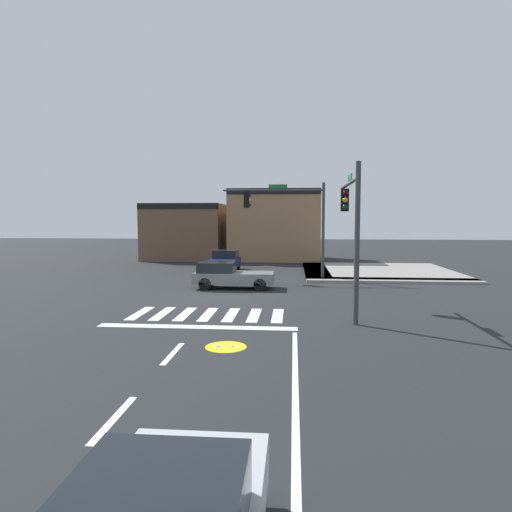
{
  "coord_description": "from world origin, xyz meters",
  "views": [
    {
      "loc": [
        3.24,
        -21.15,
        3.63
      ],
      "look_at": [
        1.35,
        1.34,
        1.77
      ],
      "focal_mm": 31.45,
      "sensor_mm": 36.0,
      "label": 1
    }
  ],
  "objects_px": {
    "traffic_signal_southeast": "(351,215)",
    "car_gray": "(230,275)",
    "traffic_signal_northeast": "(288,212)",
    "car_navy": "(224,261)"
  },
  "relations": [
    {
      "from": "traffic_signal_southeast",
      "to": "car_gray",
      "type": "xyz_separation_m",
      "value": [
        -5.47,
        5.88,
        -3.1
      ]
    },
    {
      "from": "traffic_signal_northeast",
      "to": "car_navy",
      "type": "xyz_separation_m",
      "value": [
        -4.42,
        3.67,
        -3.33
      ]
    },
    {
      "from": "traffic_signal_southeast",
      "to": "car_navy",
      "type": "distance_m",
      "value": 15.38
    },
    {
      "from": "traffic_signal_southeast",
      "to": "car_navy",
      "type": "relative_size",
      "value": 1.24
    },
    {
      "from": "traffic_signal_northeast",
      "to": "traffic_signal_southeast",
      "type": "bearing_deg",
      "value": 104.52
    },
    {
      "from": "traffic_signal_northeast",
      "to": "car_navy",
      "type": "relative_size",
      "value": 1.35
    },
    {
      "from": "traffic_signal_northeast",
      "to": "car_gray",
      "type": "xyz_separation_m",
      "value": [
        -2.96,
        -3.83,
        -3.36
      ]
    },
    {
      "from": "car_gray",
      "to": "car_navy",
      "type": "bearing_deg",
      "value": 101.08
    },
    {
      "from": "traffic_signal_southeast",
      "to": "traffic_signal_northeast",
      "type": "bearing_deg",
      "value": 14.52
    },
    {
      "from": "traffic_signal_northeast",
      "to": "car_gray",
      "type": "height_order",
      "value": "traffic_signal_northeast"
    }
  ]
}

